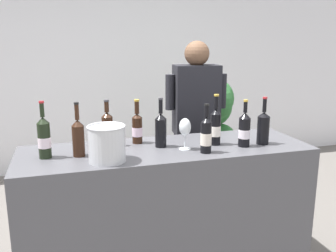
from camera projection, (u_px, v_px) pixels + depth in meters
name	position (u px, v px, depth m)	size (l,w,h in m)	color
wall_back	(112.00, 64.00, 4.80)	(8.00, 0.10, 2.80)	white
counter	(167.00, 215.00, 2.58)	(1.96, 0.63, 0.99)	#4C4C51
wine_bottle_0	(244.00, 130.00, 2.47)	(0.08, 0.08, 0.32)	black
wine_bottle_1	(137.00, 128.00, 2.55)	(0.07, 0.07, 0.31)	black
wine_bottle_2	(206.00, 135.00, 2.33)	(0.07, 0.07, 0.32)	black
wine_bottle_3	(107.00, 128.00, 2.48)	(0.07, 0.07, 0.32)	black
wine_bottle_4	(44.00, 138.00, 2.22)	(0.08, 0.08, 0.35)	black
wine_bottle_5	(161.00, 129.00, 2.46)	(0.08, 0.08, 0.34)	black
wine_bottle_6	(263.00, 127.00, 2.53)	(0.08, 0.08, 0.33)	black
wine_bottle_7	(216.00, 126.00, 2.51)	(0.07, 0.07, 0.35)	black
wine_bottle_8	(78.00, 137.00, 2.26)	(0.08, 0.08, 0.34)	black
wine_glass	(185.00, 128.00, 2.39)	(0.08, 0.08, 0.21)	silver
ice_bucket	(107.00, 143.00, 2.16)	(0.23, 0.23, 0.22)	silver
person_server	(195.00, 139.00, 3.26)	(0.54, 0.28, 1.69)	black
potted_shrub	(212.00, 114.00, 3.87)	(0.54, 0.62, 1.31)	brown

